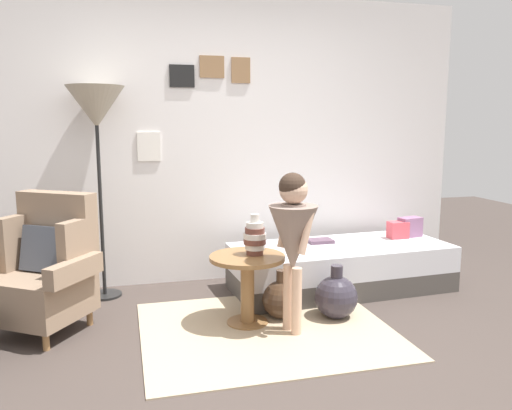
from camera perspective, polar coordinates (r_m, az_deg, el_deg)
The scene contains 14 objects.
ground_plane at distance 3.21m, azimuth 1.78°, elevation -18.02°, with size 12.00×12.00×0.00m, color #423833.
gallery_wall at distance 4.76m, azimuth -4.84°, elevation 7.17°, with size 4.80×0.12×2.60m.
rug at distance 3.76m, azimuth 1.13°, elevation -13.69°, with size 1.75×1.49×0.01m, color tan.
armchair at distance 3.94m, azimuth -22.45°, elevation -6.63°, with size 0.90×0.85×0.97m.
daybed at distance 4.63m, azimuth 9.41°, elevation -6.82°, with size 1.95×0.92×0.40m.
pillow_head at distance 5.04m, azimuth 16.75°, elevation -2.36°, with size 0.21×0.12×0.18m, color gray.
pillow_mid at distance 4.94m, azimuth 15.50°, elevation -2.69°, with size 0.18×0.12×0.16m, color #D64C56.
side_table at distance 3.75m, azimuth -0.97°, elevation -7.83°, with size 0.55×0.55×0.52m.
vase_striped at distance 3.70m, azimuth -0.13°, elevation -3.65°, with size 0.16×0.16×0.30m.
floor_lamp at distance 4.39m, azimuth -17.36°, elevation 9.76°, with size 0.46×0.46×1.76m.
person_child at distance 3.51m, azimuth 4.14°, elevation -3.01°, with size 0.34×0.34×1.13m.
book_on_daybed at distance 4.64m, azimuth 7.14°, elevation -3.98°, with size 0.22×0.16×0.03m, color #5B4255.
demijohn_near at distance 3.93m, azimuth 2.84°, elevation -10.40°, with size 0.29×0.29×0.37m.
demijohn_far at distance 3.97m, azimuth 8.90°, elevation -10.04°, with size 0.32×0.32×0.41m.
Camera 1 is at (-0.81, -2.73, 1.46)m, focal length 35.95 mm.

